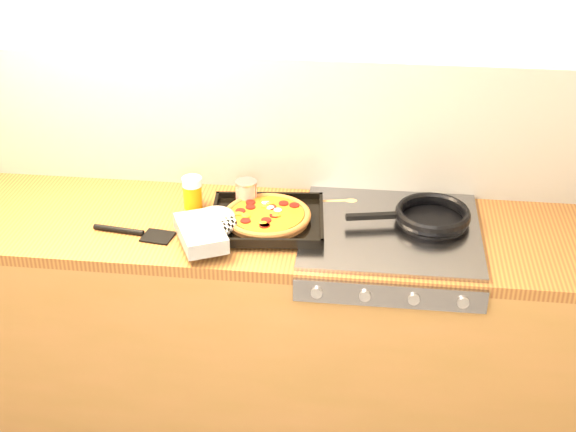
# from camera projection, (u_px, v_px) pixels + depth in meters

# --- Properties ---
(room_shell) EXTENTS (3.20, 3.20, 3.20)m
(room_shell) POSITION_uv_depth(u_px,v_px,m) (271.00, 125.00, 2.90)
(room_shell) COLOR white
(room_shell) RESTS_ON ground
(counter_run) EXTENTS (3.20, 0.62, 0.90)m
(counter_run) POSITION_uv_depth(u_px,v_px,m) (262.00, 329.00, 2.99)
(counter_run) COLOR #916137
(counter_run) RESTS_ON ground
(stovetop) EXTENTS (0.60, 0.56, 0.02)m
(stovetop) POSITION_uv_depth(u_px,v_px,m) (391.00, 231.00, 2.72)
(stovetop) COLOR gray
(stovetop) RESTS_ON counter_run
(pizza_on_tray) EXTENTS (0.51, 0.48, 0.07)m
(pizza_on_tray) POSITION_uv_depth(u_px,v_px,m) (249.00, 220.00, 2.71)
(pizza_on_tray) COLOR black
(pizza_on_tray) RESTS_ON stovetop
(frying_pan) EXTENTS (0.45, 0.31, 0.04)m
(frying_pan) POSITION_uv_depth(u_px,v_px,m) (431.00, 216.00, 2.74)
(frying_pan) COLOR black
(frying_pan) RESTS_ON stovetop
(tomato_can) EXTENTS (0.10, 0.10, 0.11)m
(tomato_can) POSITION_uv_depth(u_px,v_px,m) (246.00, 195.00, 2.84)
(tomato_can) COLOR maroon
(tomato_can) RESTS_ON counter_run
(juice_glass) EXTENTS (0.09, 0.09, 0.12)m
(juice_glass) POSITION_uv_depth(u_px,v_px,m) (192.00, 192.00, 2.85)
(juice_glass) COLOR orange
(juice_glass) RESTS_ON counter_run
(wooden_spoon) EXTENTS (0.30, 0.07, 0.02)m
(wooden_spoon) POSITION_uv_depth(u_px,v_px,m) (326.00, 202.00, 2.89)
(wooden_spoon) COLOR #AE7F49
(wooden_spoon) RESTS_ON counter_run
(black_spatula) EXTENTS (0.29, 0.10, 0.02)m
(black_spatula) POSITION_uv_depth(u_px,v_px,m) (135.00, 233.00, 2.70)
(black_spatula) COLOR black
(black_spatula) RESTS_ON counter_run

